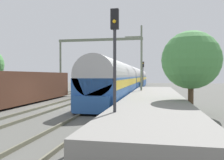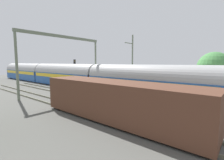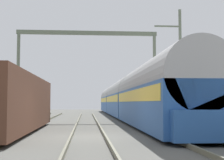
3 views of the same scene
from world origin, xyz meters
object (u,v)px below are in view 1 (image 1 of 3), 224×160
at_px(passenger_train, 132,79).
at_px(freight_car, 28,87).
at_px(person_crossing, 140,86).
at_px(catenary_gantry, 100,54).
at_px(railway_signal_near, 115,54).
at_px(railway_signal_far, 143,72).

xyz_separation_m(passenger_train, freight_car, (-8.01, -18.32, -0.50)).
height_order(person_crossing, catenary_gantry, catenary_gantry).
xyz_separation_m(freight_car, catenary_gantry, (4.00, 12.17, 4.15)).
bearing_deg(freight_car, person_crossing, 54.07).
bearing_deg(railway_signal_near, passenger_train, 94.32).
relative_size(freight_car, person_crossing, 7.51).
relative_size(person_crossing, railway_signal_far, 0.36).
relative_size(passenger_train, person_crossing, 28.44).
distance_m(passenger_train, railway_signal_far, 2.32).
distance_m(passenger_train, freight_car, 20.00).
xyz_separation_m(railway_signal_near, catenary_gantry, (-6.14, 22.12, 2.14)).
relative_size(passenger_train, freight_car, 3.78).
height_order(person_crossing, railway_signal_near, railway_signal_near).
bearing_deg(freight_car, passenger_train, 66.40).
relative_size(person_crossing, catenary_gantry, 0.14).
height_order(railway_signal_near, catenary_gantry, catenary_gantry).
bearing_deg(railway_signal_far, person_crossing, -93.29).
height_order(passenger_train, freight_car, passenger_train).
relative_size(passenger_train, railway_signal_far, 10.28).
relative_size(freight_car, railway_signal_near, 2.36).
distance_m(passenger_train, catenary_gantry, 8.20).
relative_size(freight_car, catenary_gantry, 1.05).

